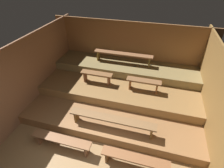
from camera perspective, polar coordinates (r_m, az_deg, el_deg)
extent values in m
cube|color=olive|center=(5.86, 0.58, -9.75)|extent=(6.17, 5.45, 0.08)
cube|color=#966339|center=(7.06, 5.73, 10.81)|extent=(6.17, 0.06, 2.35)
cube|color=brown|center=(6.22, -24.35, 3.90)|extent=(0.06, 5.45, 2.35)
cube|color=olive|center=(5.23, 30.92, -4.78)|extent=(0.06, 5.45, 2.35)
cube|color=olive|center=(6.11, 1.93, -4.99)|extent=(5.37, 3.56, 0.30)
cube|color=olive|center=(6.36, 3.21, 0.25)|extent=(5.37, 2.44, 0.30)
cube|color=olive|center=(6.71, 4.51, 5.38)|extent=(5.37, 1.18, 0.30)
cube|color=brown|center=(4.86, -16.49, -17.17)|extent=(1.62, 0.26, 0.04)
cube|color=brown|center=(5.33, -22.81, -16.19)|extent=(0.05, 0.20, 0.36)
cube|color=brown|center=(4.78, -8.38, -20.91)|extent=(0.05, 0.20, 0.36)
cube|color=brown|center=(4.42, 7.71, -23.17)|extent=(1.62, 0.26, 0.04)
cube|color=brown|center=(4.66, -1.62, -22.63)|extent=(0.05, 0.20, 0.36)
cube|color=brown|center=(4.72, 0.01, -11.46)|extent=(2.39, 0.26, 0.04)
cube|color=brown|center=(5.17, -11.75, -10.36)|extent=(0.05, 0.20, 0.36)
cube|color=brown|center=(4.80, 12.96, -15.35)|extent=(0.05, 0.20, 0.36)
cube|color=brown|center=(5.95, -5.16, 3.52)|extent=(1.12, 0.26, 0.04)
cube|color=brown|center=(6.20, -8.88, 2.52)|extent=(0.05, 0.20, 0.36)
cube|color=brown|center=(5.93, -1.06, 1.29)|extent=(0.05, 0.20, 0.36)
cube|color=brown|center=(5.65, 10.55, 1.09)|extent=(1.12, 0.26, 0.04)
cube|color=brown|center=(5.80, 6.05, 0.15)|extent=(0.05, 0.20, 0.36)
cube|color=brown|center=(5.77, 14.66, -1.23)|extent=(0.05, 0.20, 0.36)
cube|color=brown|center=(6.58, 3.70, 9.98)|extent=(2.24, 0.26, 0.04)
cube|color=brown|center=(6.92, -4.59, 9.46)|extent=(0.05, 0.20, 0.36)
cube|color=brown|center=(6.57, 12.25, 7.18)|extent=(0.05, 0.20, 0.36)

